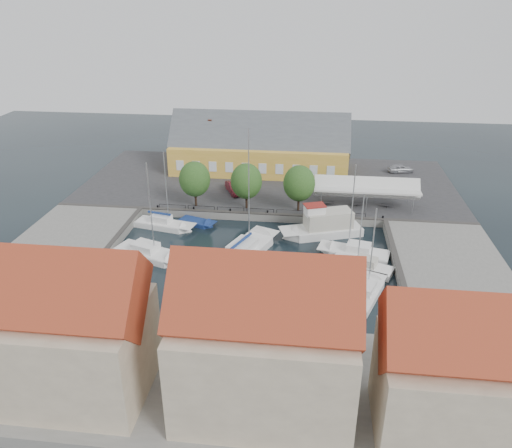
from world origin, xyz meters
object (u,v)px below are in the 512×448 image
Objects in this scene: car_red at (234,188)px; center_sailboat at (244,252)px; tent_canopy at (366,188)px; launch_nw at (197,223)px; east_boat_a at (355,254)px; west_boat_a at (164,226)px; east_boat_b at (363,268)px; car_silver at (401,168)px; launch_sw at (97,303)px; east_boat_c at (365,295)px; west_boat_c at (149,255)px; warehouse at (256,149)px; trawler at (324,228)px.

car_red is 17.36m from center_sailboat.
tent_canopy reaches higher than car_red.
launch_nw is at bearing -136.47° from car_red.
west_boat_a is at bearing 168.51° from east_boat_a.
east_boat_b is (13.38, -1.90, -0.10)m from center_sailboat.
east_boat_a is at bearing 150.30° from car_silver.
car_red is 0.96× the size of launch_sw.
car_red is 0.44× the size of west_boat_a.
tent_canopy is 1.30× the size of west_boat_a.
east_boat_c is at bearing -35.85° from launch_nw.
car_red is 29.80m from launch_sw.
tent_canopy is at bearing 15.66° from launch_nw.
east_boat_c is at bearing 9.26° from launch_sw.
car_silver is at bearing 75.14° from east_boat_b.
car_silver is 0.82× the size of launch_sw.
west_boat_c reaches higher than east_boat_b.
east_boat_a reaches higher than east_boat_c.
car_red is at bearing 171.04° from tent_canopy.
launch_sw is at bearing -106.13° from launch_nw.
car_silver is at bearing 0.54° from car_red.
west_boat_a is (-11.41, 6.20, -0.09)m from center_sailboat.
launch_sw is at bearing -95.10° from west_boat_a.
launch_nw is (-28.99, -21.17, -1.60)m from car_silver.
center_sailboat is at bearing 131.34° from car_silver.
launch_sw reaches higher than launch_nw.
warehouse is 30.56m from east_boat_a.
east_boat_c is (-0.18, -5.27, -0.00)m from east_boat_b.
warehouse is 7.04× the size of car_silver.
trawler reaches higher than launch_sw.
center_sailboat is 12.78m from east_boat_a.
car_red is 25.50m from east_boat_b.
center_sailboat is (1.89, -27.81, -4.07)m from warehouse.
east_boat_b is at bearing 19.89° from launch_sw.
east_boat_a is at bearing 26.34° from launch_sw.
trawler is at bearing 139.14° from car_silver.
tent_canopy is 13.26m from east_boat_a.
east_boat_a is 1.07× the size of west_boat_a.
car_red is at bearing 103.42° from car_silver.
east_boat_b is at bearing 153.18° from car_silver.
warehouse is 2.37× the size of west_boat_c.
center_sailboat is 15.01m from east_boat_c.
center_sailboat reaches higher than east_boat_a.
east_boat_c is (15.09, -34.97, -4.17)m from warehouse.
east_boat_a is (-8.83, -27.62, -1.43)m from car_silver.
west_boat_c is (0.51, -7.82, -0.01)m from west_boat_a.
east_boat_b is 0.79× the size of west_boat_c.
tent_canopy is 30.16m from west_boat_c.
trawler reaches higher than car_silver.
east_boat_b reaches higher than trawler.
launch_sw is 0.93× the size of launch_nw.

